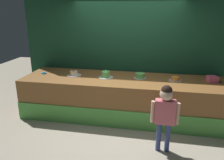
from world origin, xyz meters
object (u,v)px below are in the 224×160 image
(child_figure, at_px, (165,110))
(pink_box, at_px, (212,79))
(cake_far_right, at_px, (175,79))
(cake_far_left, at_px, (74,74))
(donut, at_px, (44,73))
(cake_center_right, at_px, (140,76))
(cake_center_left, at_px, (106,75))

(child_figure, relative_size, pink_box, 6.08)
(child_figure, bearing_deg, cake_far_right, 79.28)
(cake_far_left, xyz_separation_m, cake_far_right, (2.23, 0.04, -0.01))
(child_figure, distance_m, cake_far_right, 1.30)
(child_figure, distance_m, cake_far_left, 2.35)
(pink_box, xyz_separation_m, donut, (-3.72, -0.09, -0.05))
(donut, bearing_deg, cake_center_right, 1.99)
(donut, bearing_deg, pink_box, 1.37)
(child_figure, relative_size, cake_center_right, 4.46)
(donut, xyz_separation_m, cake_far_right, (2.98, 0.03, 0.02))
(cake_far_left, bearing_deg, cake_center_right, 3.18)
(cake_center_left, relative_size, cake_far_right, 1.23)
(cake_center_left, distance_m, cake_center_right, 0.75)
(child_figure, xyz_separation_m, cake_far_left, (-2.00, 1.23, 0.15))
(child_figure, height_order, cake_far_left, child_figure)
(cake_center_right, xyz_separation_m, cake_far_right, (0.74, -0.05, -0.02))
(cake_center_right, bearing_deg, cake_center_left, -172.36)
(cake_far_right, bearing_deg, cake_center_right, 176.43)
(cake_center_left, height_order, cake_far_right, cake_center_left)
(child_figure, bearing_deg, pink_box, 53.36)
(donut, height_order, cake_far_left, cake_far_left)
(donut, bearing_deg, cake_center_left, -0.86)
(cake_center_right, bearing_deg, cake_far_left, -176.82)
(cake_far_left, distance_m, cake_far_right, 2.24)
(cake_center_left, height_order, cake_center_right, cake_center_left)
(pink_box, distance_m, cake_center_left, 2.24)
(cake_far_left, relative_size, cake_far_right, 1.20)
(cake_far_left, relative_size, cake_center_left, 0.98)
(cake_far_right, bearing_deg, cake_far_left, -179.07)
(pink_box, bearing_deg, donut, -178.63)
(pink_box, distance_m, donut, 3.73)
(cake_far_left, distance_m, cake_center_right, 1.49)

